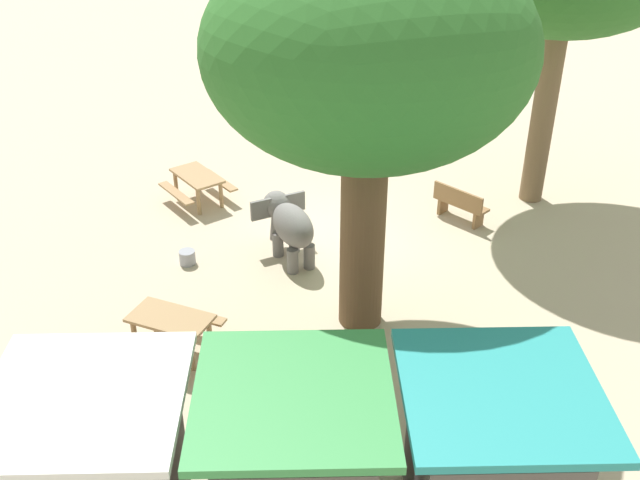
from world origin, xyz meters
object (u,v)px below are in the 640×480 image
(wooden_bench, at_px, (460,203))
(market_stall_white, at_px, (99,474))
(picnic_table_near, at_px, (171,325))
(picnic_table_far, at_px, (197,181))
(market_stall_green, at_px, (295,471))
(feed_bucket, at_px, (187,257))
(shade_tree_secondary, at_px, (369,55))
(market_stall_teal, at_px, (489,467))
(person_handler, at_px, (362,188))
(elephant, at_px, (289,224))

(wooden_bench, xyz_separation_m, market_stall_white, (6.54, 8.91, 0.67))
(picnic_table_near, bearing_deg, wooden_bench, -117.50)
(wooden_bench, bearing_deg, picnic_table_far, -143.42)
(picnic_table_far, xyz_separation_m, market_stall_white, (0.06, 10.05, 0.55))
(market_stall_green, height_order, market_stall_white, same)
(market_stall_white, relative_size, feed_bucket, 7.00)
(shade_tree_secondary, bearing_deg, feed_bucket, -30.43)
(market_stall_green, bearing_deg, feed_bucket, -70.91)
(shade_tree_secondary, relative_size, market_stall_teal, 2.91)
(wooden_bench, relative_size, feed_bucket, 3.59)
(picnic_table_near, bearing_deg, feed_bucket, -63.06)
(wooden_bench, relative_size, picnic_table_far, 0.62)
(person_handler, relative_size, picnic_table_near, 0.82)
(wooden_bench, distance_m, market_stall_white, 11.08)
(shade_tree_secondary, relative_size, wooden_bench, 5.68)
(picnic_table_near, xyz_separation_m, market_stall_white, (0.30, 3.99, 0.55))
(person_handler, height_order, wooden_bench, person_handler)
(person_handler, relative_size, feed_bucket, 4.50)
(shade_tree_secondary, distance_m, feed_bucket, 6.68)
(shade_tree_secondary, xyz_separation_m, picnic_table_near, (3.54, 0.91, -4.71))
(elephant, height_order, shade_tree_secondary, shade_tree_secondary)
(picnic_table_near, distance_m, picnic_table_far, 6.06)
(shade_tree_secondary, bearing_deg, picnic_table_far, -53.73)
(picnic_table_near, distance_m, market_stall_green, 4.64)
(wooden_bench, xyz_separation_m, market_stall_teal, (1.34, 8.91, 0.67))
(market_stall_teal, bearing_deg, elephant, -69.14)
(wooden_bench, bearing_deg, market_stall_white, -79.75)
(wooden_bench, relative_size, picnic_table_near, 0.65)
(market_stall_teal, xyz_separation_m, feed_bucket, (5.04, -7.06, -0.98))
(person_handler, xyz_separation_m, feed_bucket, (3.99, 1.78, -0.79))
(shade_tree_secondary, relative_size, picnic_table_far, 3.53)
(market_stall_white, bearing_deg, market_stall_teal, 180.00)
(feed_bucket, bearing_deg, shade_tree_secondary, 149.57)
(market_stall_teal, bearing_deg, picnic_table_near, -39.16)
(elephant, xyz_separation_m, wooden_bench, (-4.12, -1.63, -0.39))
(shade_tree_secondary, height_order, market_stall_teal, shade_tree_secondary)
(wooden_bench, bearing_deg, market_stall_teal, -52.03)
(wooden_bench, relative_size, market_stall_teal, 0.51)
(shade_tree_secondary, height_order, picnic_table_near, shade_tree_secondary)
(market_stall_teal, relative_size, market_stall_white, 1.00)
(elephant, height_order, feed_bucket, elephant)
(feed_bucket, bearing_deg, market_stall_teal, 125.53)
(wooden_bench, height_order, feed_bucket, wooden_bench)
(person_handler, height_order, picnic_table_near, person_handler)
(shade_tree_secondary, bearing_deg, market_stall_teal, 105.52)
(person_handler, distance_m, market_stall_white, 9.77)
(market_stall_green, distance_m, market_stall_white, 2.60)
(picnic_table_near, height_order, market_stall_white, market_stall_white)
(person_handler, xyz_separation_m, wooden_bench, (-2.40, -0.07, -0.48))
(picnic_table_far, xyz_separation_m, market_stall_teal, (-5.14, 10.05, 0.55))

